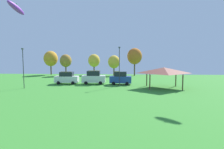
# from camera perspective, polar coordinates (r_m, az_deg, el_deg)

# --- Properties ---
(kite_flying_7) EXTENTS (1.81, 4.78, 2.48)m
(kite_flying_7) POSITION_cam_1_polar(r_m,az_deg,el_deg) (42.61, -25.73, 16.77)
(kite_flying_7) COLOR purple
(parked_car_leftmost) EXTENTS (4.61, 2.08, 2.40)m
(parked_car_leftmost) POSITION_cam_1_polar(r_m,az_deg,el_deg) (40.62, -12.79, -0.96)
(parked_car_leftmost) COLOR silver
(parked_car_leftmost) RESTS_ON ground
(parked_car_second_from_left) EXTENTS (4.58, 2.10, 2.62)m
(parked_car_second_from_left) POSITION_cam_1_polar(r_m,az_deg,el_deg) (39.66, -5.27, -0.86)
(parked_car_second_from_left) COLOR silver
(parked_car_second_from_left) RESTS_ON ground
(parked_car_third_from_left) EXTENTS (4.28, 2.14, 2.54)m
(parked_car_third_from_left) POSITION_cam_1_polar(r_m,az_deg,el_deg) (38.75, 2.47, -1.06)
(parked_car_third_from_left) COLOR #234299
(parked_car_third_from_left) RESTS_ON ground
(park_pavilion) EXTENTS (6.84, 5.49, 3.60)m
(park_pavilion) POSITION_cam_1_polar(r_m,az_deg,el_deg) (35.48, 14.59, 1.15)
(park_pavilion) COLOR brown
(park_pavilion) RESTS_ON ground
(light_post_0) EXTENTS (0.36, 0.20, 6.88)m
(light_post_0) POSITION_cam_1_polar(r_m,az_deg,el_deg) (37.14, -24.03, 2.22)
(light_post_0) COLOR #2D2D33
(light_post_0) RESTS_ON ground
(light_post_1) EXTENTS (0.36, 0.20, 7.22)m
(light_post_1) POSITION_cam_1_polar(r_m,az_deg,el_deg) (36.66, 2.10, 2.93)
(light_post_1) COLOR #2D2D33
(light_post_1) RESTS_ON ground
(treeline_tree_0) EXTENTS (4.02, 4.02, 6.89)m
(treeline_tree_0) POSITION_cam_1_polar(r_m,az_deg,el_deg) (60.83, -17.10, 4.35)
(treeline_tree_0) COLOR brown
(treeline_tree_0) RESTS_ON ground
(treeline_tree_1) EXTENTS (3.23, 3.23, 5.91)m
(treeline_tree_1) POSITION_cam_1_polar(r_m,az_deg,el_deg) (57.16, -13.08, 3.83)
(treeline_tree_1) COLOR brown
(treeline_tree_1) RESTS_ON ground
(treeline_tree_2) EXTENTS (3.37, 3.37, 5.98)m
(treeline_tree_2) POSITION_cam_1_polar(r_m,az_deg,el_deg) (58.11, -5.16, 3.98)
(treeline_tree_2) COLOR brown
(treeline_tree_2) RESTS_ON ground
(treeline_tree_3) EXTENTS (3.28, 3.28, 5.64)m
(treeline_tree_3) POSITION_cam_1_polar(r_m,az_deg,el_deg) (55.30, 0.56, 3.61)
(treeline_tree_3) COLOR brown
(treeline_tree_3) RESTS_ON ground
(treeline_tree_4) EXTENTS (4.05, 4.05, 7.62)m
(treeline_tree_4) POSITION_cam_1_polar(r_m,az_deg,el_deg) (55.33, 6.48, 5.19)
(treeline_tree_4) COLOR brown
(treeline_tree_4) RESTS_ON ground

